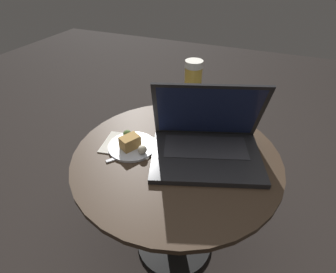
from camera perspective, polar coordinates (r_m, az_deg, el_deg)
ground_plane at (r=1.31m, az=1.35°, el=-21.98°), size 6.00×6.00×0.00m
table at (r=1.00m, az=1.67°, el=-9.71°), size 0.71×0.71×0.53m
napkin at (r=0.95m, az=-8.58°, el=-1.78°), size 0.20×0.16×0.00m
laptop at (r=0.89m, az=8.39°, el=-1.03°), size 0.43×0.37×0.26m
beer_glass at (r=1.02m, az=5.31°, el=9.40°), size 0.07×0.07×0.25m
snack_plate at (r=0.93m, az=-7.87°, el=-1.73°), size 0.17×0.17×0.05m
fork at (r=0.92m, az=-7.32°, el=-3.49°), size 0.12×0.15×0.00m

